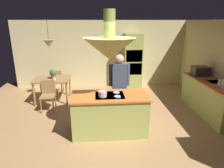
# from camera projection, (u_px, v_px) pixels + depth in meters

# --- Properties ---
(ground) EXTENTS (8.16, 8.16, 0.00)m
(ground) POSITION_uv_depth(u_px,v_px,m) (109.00, 128.00, 4.88)
(ground) COLOR #AD7F51
(wall_back) EXTENTS (6.80, 0.10, 2.55)m
(wall_back) POSITION_uv_depth(u_px,v_px,m) (103.00, 54.00, 7.78)
(wall_back) COLOR beige
(wall_back) RESTS_ON ground
(kitchen_island) EXTENTS (1.73, 0.82, 0.95)m
(kitchen_island) POSITION_uv_depth(u_px,v_px,m) (110.00, 114.00, 4.55)
(kitchen_island) COLOR #A8B259
(kitchen_island) RESTS_ON ground
(counter_run_right) EXTENTS (0.73, 2.24, 0.93)m
(counter_run_right) POSITION_uv_depth(u_px,v_px,m) (209.00, 97.00, 5.53)
(counter_run_right) COLOR #A8B259
(counter_run_right) RESTS_ON ground
(oven_tower) EXTENTS (0.66, 0.62, 2.09)m
(oven_tower) POSITION_uv_depth(u_px,v_px,m) (133.00, 61.00, 7.54)
(oven_tower) COLOR #A8B259
(oven_tower) RESTS_ON ground
(dining_table) EXTENTS (1.10, 0.93, 0.76)m
(dining_table) POSITION_uv_depth(u_px,v_px,m) (52.00, 81.00, 6.36)
(dining_table) COLOR olive
(dining_table) RESTS_ON ground
(person_at_island) EXTENTS (0.53, 0.23, 1.73)m
(person_at_island) POSITION_uv_depth(u_px,v_px,m) (119.00, 83.00, 5.06)
(person_at_island) COLOR tan
(person_at_island) RESTS_ON ground
(range_hood) EXTENTS (1.10, 1.10, 1.00)m
(range_hood) POSITION_uv_depth(u_px,v_px,m) (110.00, 47.00, 4.09)
(range_hood) COLOR #A8B259
(pendant_light_over_table) EXTENTS (0.32, 0.32, 0.82)m
(pendant_light_over_table) POSITION_uv_depth(u_px,v_px,m) (49.00, 43.00, 6.00)
(pendant_light_over_table) COLOR beige
(chair_facing_island) EXTENTS (0.40, 0.40, 0.87)m
(chair_facing_island) POSITION_uv_depth(u_px,v_px,m) (48.00, 93.00, 5.76)
(chair_facing_island) COLOR olive
(chair_facing_island) RESTS_ON ground
(chair_by_back_wall) EXTENTS (0.40, 0.40, 0.87)m
(chair_by_back_wall) POSITION_uv_depth(u_px,v_px,m) (57.00, 80.00, 7.06)
(chair_by_back_wall) COLOR olive
(chair_by_back_wall) RESTS_ON ground
(potted_plant_on_table) EXTENTS (0.20, 0.20, 0.30)m
(potted_plant_on_table) POSITION_uv_depth(u_px,v_px,m) (53.00, 74.00, 6.26)
(potted_plant_on_table) COLOR #99382D
(potted_plant_on_table) RESTS_ON dining_table
(cup_on_table) EXTENTS (0.07, 0.07, 0.09)m
(cup_on_table) POSITION_uv_depth(u_px,v_px,m) (54.00, 79.00, 6.10)
(cup_on_table) COLOR white
(cup_on_table) RESTS_ON dining_table
(canister_sugar) EXTENTS (0.12, 0.12, 0.17)m
(canister_sugar) POSITION_uv_depth(u_px,v_px,m) (220.00, 83.00, 5.01)
(canister_sugar) COLOR silver
(canister_sugar) RESTS_ON counter_run_right
(microwave_on_counter) EXTENTS (0.46, 0.36, 0.28)m
(microwave_on_counter) POSITION_uv_depth(u_px,v_px,m) (200.00, 71.00, 5.98)
(microwave_on_counter) COLOR #232326
(microwave_on_counter) RESTS_ON counter_run_right
(cooking_pot_on_cooktop) EXTENTS (0.18, 0.18, 0.12)m
(cooking_pot_on_cooktop) POSITION_uv_depth(u_px,v_px,m) (103.00, 94.00, 4.25)
(cooking_pot_on_cooktop) COLOR #B2B2B7
(cooking_pot_on_cooktop) RESTS_ON kitchen_island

